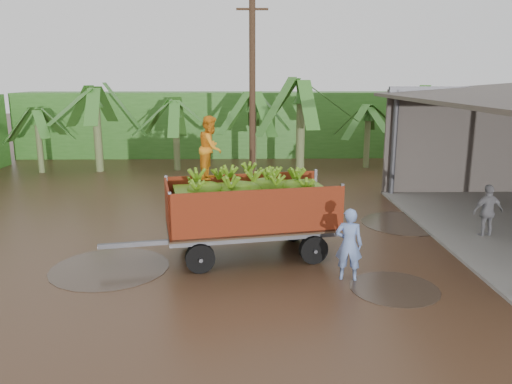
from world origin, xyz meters
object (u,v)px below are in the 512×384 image
man_grey (488,212)px  man_blue (349,244)px  utility_pole (252,94)px  banana_trailer (249,207)px

man_grey → man_blue: bearing=22.9°
utility_pole → man_grey: bearing=-43.9°
utility_pole → banana_trailer: bearing=-91.5°
banana_trailer → man_grey: (6.70, 1.24, -0.51)m
man_blue → man_grey: man_blue is taller
man_blue → man_grey: (4.50, 2.86, -0.05)m
man_grey → utility_pole: 9.53m
man_blue → man_grey: size_ratio=1.07×
man_blue → utility_pole: size_ratio=0.22×
man_grey → utility_pole: utility_pole is taller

